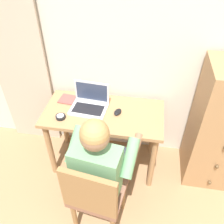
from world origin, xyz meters
TOP-DOWN VIEW (x-y plane):
  - wall_back at (0.00, 2.20)m, footprint 4.80×0.05m
  - curtain_panel at (-1.31, 2.13)m, footprint 0.57×0.03m
  - desk at (-0.40, 1.85)m, footprint 1.14×0.56m
  - dresser at (0.70, 1.91)m, footprint 0.50×0.50m
  - chair at (-0.33, 1.14)m, footprint 0.47×0.46m
  - person_seated at (-0.31, 1.32)m, footprint 0.58×0.62m
  - laptop at (-0.54, 1.91)m, footprint 0.36×0.28m
  - computer_mouse at (-0.27, 1.86)m, footprint 0.09×0.11m
  - desk_clock at (-0.77, 1.71)m, footprint 0.09×0.09m
  - notebook_pad at (-0.77, 1.98)m, footprint 0.22×0.17m

SIDE VIEW (x-z plane):
  - chair at x=-0.33m, z-range 0.06..0.95m
  - desk at x=-0.40m, z-range 0.25..0.98m
  - dresser at x=0.70m, z-range 0.00..1.30m
  - person_seated at x=-0.31m, z-range 0.08..1.29m
  - notebook_pad at x=-0.77m, z-range 0.73..0.75m
  - desk_clock at x=-0.77m, z-range 0.73..0.76m
  - computer_mouse at x=-0.27m, z-range 0.73..0.77m
  - laptop at x=-0.54m, z-range 0.67..0.90m
  - curtain_panel at x=-1.31m, z-range 0.00..2.16m
  - wall_back at x=0.00m, z-range 0.00..2.50m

